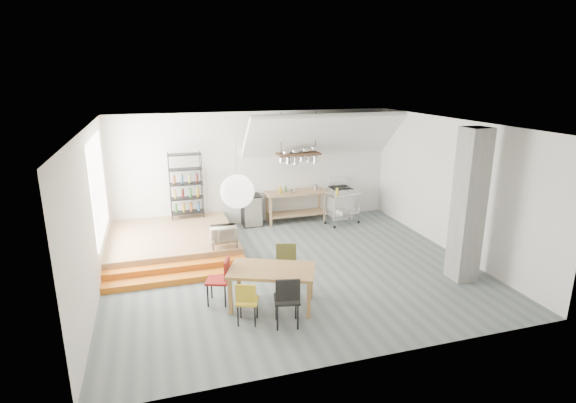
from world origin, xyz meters
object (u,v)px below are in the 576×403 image
object	(u,v)px
dining_table	(272,273)
mini_fridge	(251,210)
stove	(340,202)
rolling_cart	(343,204)

from	to	relation	value
dining_table	mini_fridge	world-z (taller)	mini_fridge
stove	rolling_cart	world-z (taller)	stove
stove	dining_table	size ratio (longest dim) A/B	0.66
rolling_cart	mini_fridge	world-z (taller)	rolling_cart
stove	rolling_cart	size ratio (longest dim) A/B	1.14
dining_table	mini_fridge	bearing A→B (deg)	105.01
stove	mini_fridge	world-z (taller)	stove
mini_fridge	dining_table	bearing A→B (deg)	-97.80
rolling_cart	mini_fridge	size ratio (longest dim) A/B	1.15
stove	dining_table	bearing A→B (deg)	-125.92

